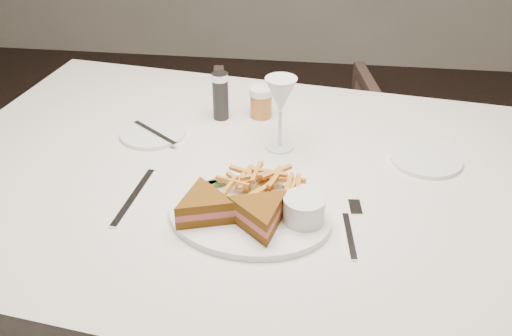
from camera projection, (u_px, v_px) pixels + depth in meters
name	position (u px, v px, depth m)	size (l,w,h in m)	color
table	(258.00, 298.00, 1.45)	(1.48, 0.99, 0.75)	silver
chair_far	(296.00, 151.00, 2.17)	(0.61, 0.57, 0.63)	#46322B
table_setting	(258.00, 175.00, 1.17)	(0.81, 0.66, 0.18)	white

